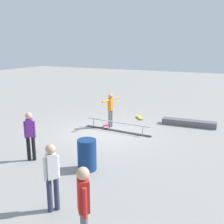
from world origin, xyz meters
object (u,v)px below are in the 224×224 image
at_px(bystander_white_shirt, 52,174).
at_px(trash_bin, 87,155).
at_px(grind_rail, 117,127).
at_px(skateboard_main, 107,126).
at_px(bystander_purple_shirt, 30,134).
at_px(loose_skateboard_yellow, 140,117).
at_px(skate_ledge, 189,123).
at_px(skater_main, 110,108).
at_px(bystander_red_shirt, 84,206).

bearing_deg(bystander_white_shirt, trash_bin, -133.88).
bearing_deg(grind_rail, skateboard_main, -21.66).
relative_size(skateboard_main, bystander_purple_shirt, 0.49).
xyz_separation_m(bystander_purple_shirt, loose_skateboard_yellow, (-1.29, -6.64, -0.86)).
relative_size(skate_ledge, skater_main, 1.57).
xyz_separation_m(grind_rail, skate_ledge, (-2.72, -2.32, -0.05)).
distance_m(bystander_white_shirt, trash_bin, 2.27).
bearing_deg(bystander_white_shirt, bystander_red_shirt, 94.68).
bearing_deg(bystander_white_shirt, bystander_purple_shirt, -93.15).
bearing_deg(skateboard_main, skate_ledge, -85.38).
height_order(grind_rail, trash_bin, trash_bin).
bearing_deg(grind_rail, bystander_white_shirt, 104.49).
distance_m(bystander_white_shirt, loose_skateboard_yellow, 8.67).
bearing_deg(loose_skateboard_yellow, trash_bin, 150.14).
bearing_deg(skater_main, grind_rail, 58.56).
xyz_separation_m(bystander_red_shirt, bystander_purple_shirt, (3.84, -2.69, -0.04)).
bearing_deg(skater_main, skate_ledge, 126.33).
bearing_deg(skate_ledge, bystander_red_shirt, 89.70).
distance_m(skateboard_main, bystander_red_shirt, 7.95).
height_order(skateboard_main, bystander_white_shirt, bystander_white_shirt).
height_order(skate_ledge, loose_skateboard_yellow, skate_ledge).
height_order(skater_main, trash_bin, skater_main).
bearing_deg(grind_rail, bystander_purple_shirt, 76.49).
bearing_deg(bystander_purple_shirt, trash_bin, 150.85).
distance_m(grind_rail, bystander_red_shirt, 7.38).
height_order(skater_main, bystander_purple_shirt, bystander_purple_shirt).
distance_m(grind_rail, skate_ledge, 3.57).
bearing_deg(skateboard_main, bystander_purple_shirt, 148.25).
height_order(skateboard_main, loose_skateboard_yellow, same).
relative_size(bystander_white_shirt, trash_bin, 1.69).
bearing_deg(grind_rail, skater_main, -35.57).
relative_size(bystander_white_shirt, bystander_purple_shirt, 0.99).
xyz_separation_m(skateboard_main, trash_bin, (-1.56, 4.19, 0.41)).
distance_m(grind_rail, skater_main, 1.02).
xyz_separation_m(skater_main, bystander_red_shirt, (-3.23, 7.26, 0.04)).
relative_size(skate_ledge, trash_bin, 2.59).
xyz_separation_m(bystander_red_shirt, trash_bin, (1.81, -2.96, -0.49)).
xyz_separation_m(grind_rail, bystander_red_shirt, (-2.67, 6.83, 0.78)).
distance_m(grind_rail, bystander_purple_shirt, 4.37).
bearing_deg(loose_skateboard_yellow, bystander_purple_shirt, 132.51).
xyz_separation_m(skateboard_main, bystander_purple_shirt, (0.47, 4.46, 0.86)).
bearing_deg(trash_bin, skateboard_main, -69.55).
xyz_separation_m(skate_ledge, bystander_white_shirt, (1.41, 8.37, 0.79)).
xyz_separation_m(loose_skateboard_yellow, trash_bin, (-0.74, 6.37, 0.41)).
distance_m(skateboard_main, bystander_purple_shirt, 4.56).
bearing_deg(bystander_red_shirt, bystander_white_shirt, 19.36).
xyz_separation_m(bystander_red_shirt, loose_skateboard_yellow, (2.55, -9.33, -0.90)).
bearing_deg(skate_ledge, trash_bin, 73.29).
distance_m(skate_ledge, skateboard_main, 3.97).
xyz_separation_m(bystander_white_shirt, trash_bin, (0.45, -2.18, -0.44)).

